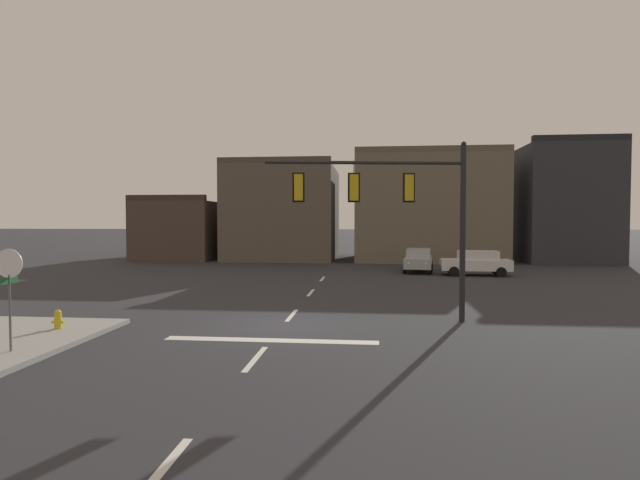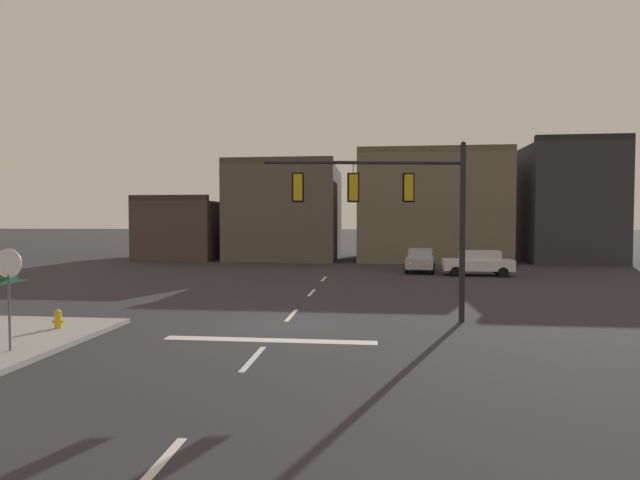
{
  "view_description": "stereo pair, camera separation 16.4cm",
  "coord_description": "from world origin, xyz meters",
  "px_view_note": "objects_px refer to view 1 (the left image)",
  "views": [
    {
      "loc": [
        2.95,
        -16.6,
        3.55
      ],
      "look_at": [
        0.93,
        3.31,
        2.79
      ],
      "focal_mm": 28.26,
      "sensor_mm": 36.0,
      "label": 1
    },
    {
      "loc": [
        3.11,
        -16.58,
        3.55
      ],
      "look_at": [
        0.93,
        3.31,
        2.79
      ],
      "focal_mm": 28.26,
      "sensor_mm": 36.0,
      "label": 2
    }
  ],
  "objects_px": {
    "stop_sign": "(9,275)",
    "fire_hydrant": "(58,323)",
    "car_lot_nearside": "(476,262)",
    "signal_mast_near_side": "(398,201)",
    "car_lot_middle": "(419,260)"
  },
  "relations": [
    {
      "from": "signal_mast_near_side",
      "to": "car_lot_middle",
      "type": "distance_m",
      "value": 18.31
    },
    {
      "from": "car_lot_nearside",
      "to": "fire_hydrant",
      "type": "distance_m",
      "value": 25.04
    },
    {
      "from": "signal_mast_near_side",
      "to": "fire_hydrant",
      "type": "relative_size",
      "value": 9.25
    },
    {
      "from": "stop_sign",
      "to": "fire_hydrant",
      "type": "height_order",
      "value": "stop_sign"
    },
    {
      "from": "car_lot_middle",
      "to": "fire_hydrant",
      "type": "distance_m",
      "value": 24.52
    },
    {
      "from": "car_lot_nearside",
      "to": "fire_hydrant",
      "type": "relative_size",
      "value": 6.03
    },
    {
      "from": "stop_sign",
      "to": "fire_hydrant",
      "type": "bearing_deg",
      "value": 100.03
    },
    {
      "from": "car_lot_middle",
      "to": "car_lot_nearside",
      "type": "bearing_deg",
      "value": -29.69
    },
    {
      "from": "signal_mast_near_side",
      "to": "stop_sign",
      "type": "height_order",
      "value": "signal_mast_near_side"
    },
    {
      "from": "signal_mast_near_side",
      "to": "car_lot_middle",
      "type": "xyz_separation_m",
      "value": [
        2.4,
        17.84,
        -3.38
      ]
    },
    {
      "from": "stop_sign",
      "to": "car_lot_nearside",
      "type": "height_order",
      "value": "stop_sign"
    },
    {
      "from": "car_lot_nearside",
      "to": "car_lot_middle",
      "type": "distance_m",
      "value": 4.04
    },
    {
      "from": "car_lot_nearside",
      "to": "car_lot_middle",
      "type": "relative_size",
      "value": 0.98
    },
    {
      "from": "signal_mast_near_side",
      "to": "fire_hydrant",
      "type": "bearing_deg",
      "value": -165.16
    },
    {
      "from": "stop_sign",
      "to": "car_lot_middle",
      "type": "bearing_deg",
      "value": 61.58
    }
  ]
}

